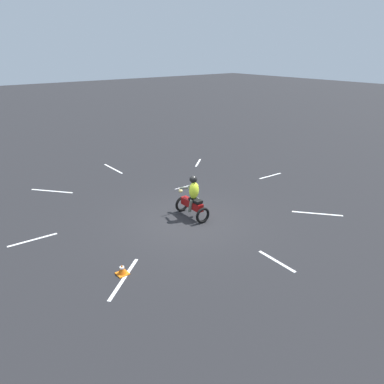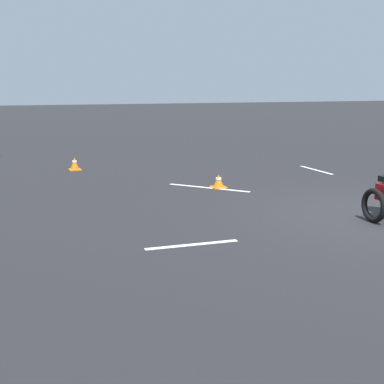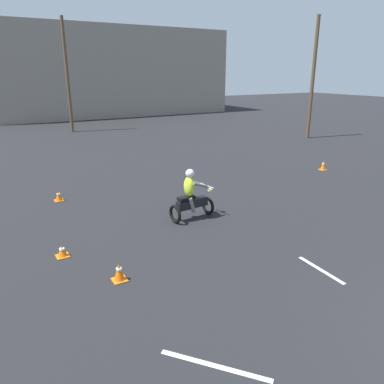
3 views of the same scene
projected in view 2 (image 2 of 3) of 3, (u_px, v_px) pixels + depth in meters
The scene contains 6 objects.
ground_plane at pixel (380, 216), 9.66m from camera, with size 120.00×120.00×0.00m, color black.
traffic_cone_near_right at pixel (75, 164), 14.83m from camera, with size 0.32×0.32×0.35m.
traffic_cone_mid_center at pixel (219, 181), 12.26m from camera, with size 0.32×0.32×0.31m.
lane_stripe_e at pixel (316, 170), 14.86m from camera, with size 0.10×1.58×0.01m, color silver.
lane_stripe_ne at pixel (209, 188), 12.27m from camera, with size 0.10×2.04×0.01m, color silver.
lane_stripe_n at pixel (192, 245), 7.88m from camera, with size 0.10×1.44×0.01m, color silver.
Camera 2 is at (-7.47, 6.63, 2.31)m, focal length 50.00 mm.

